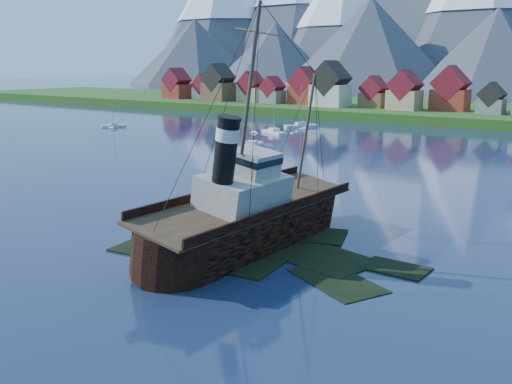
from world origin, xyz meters
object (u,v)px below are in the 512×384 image
Objects in this scene: sailboat_c at (274,133)px; sailboat_a at (252,146)px; sailboat_f at (301,126)px; sailboat_b at (114,126)px; tugboat_wreck at (255,214)px.

sailboat_a is at bearing -130.02° from sailboat_c.
sailboat_c and sailboat_f have the same top height.
sailboat_a is 0.95× the size of sailboat_c.
sailboat_b is at bearing 133.43° from sailboat_c.
sailboat_b is at bearing 152.99° from sailboat_a.
sailboat_f reaches higher than sailboat_b.
sailboat_a is 44.65m from sailboat_f.
sailboat_b is at bearing -110.07° from sailboat_f.
sailboat_f is (-56.53, 100.28, -2.98)m from tugboat_wreck.
sailboat_b is at bearing 147.39° from tugboat_wreck.
sailboat_f is (46.57, 33.13, 0.04)m from sailboat_b.
tugboat_wreck is 123.08m from sailboat_b.
sailboat_b is (-103.10, 67.16, -3.02)m from tugboat_wreck.
tugboat_wreck is 115.16m from sailboat_f.
sailboat_a reaches higher than sailboat_b.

